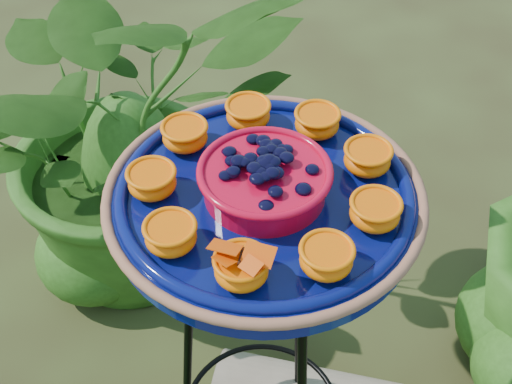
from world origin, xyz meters
The scene contains 3 objects.
tripod_stand centered at (-0.07, -0.06, 0.56)m, with size 0.41×0.41×0.91m.
feeder_dish centered at (-0.07, -0.06, 0.96)m, with size 0.57×0.57×0.11m.
shrub_back_left centered at (-0.62, 0.54, 0.50)m, with size 0.90×0.78×1.00m, color #264C14.
Camera 1 is at (0.12, -0.79, 1.70)m, focal length 50.00 mm.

